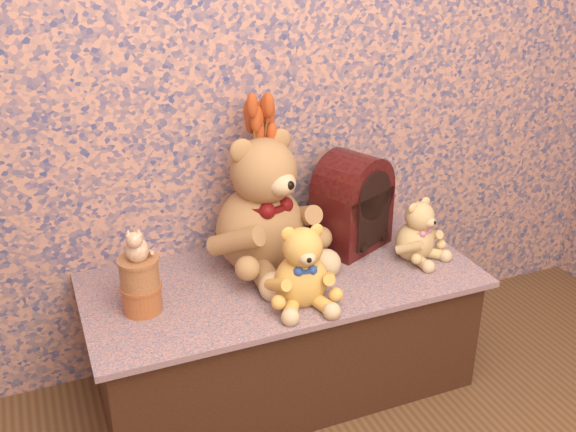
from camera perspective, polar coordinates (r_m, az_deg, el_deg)
name	(u,v)px	position (r m, az deg, el deg)	size (l,w,h in m)	color
display_shelf	(282,331)	(2.30, -0.48, -9.84)	(1.28, 0.59, 0.43)	#374B71
teddy_large	(260,196)	(2.16, -2.44, 1.74)	(0.39, 0.47, 0.49)	#99683B
teddy_medium	(301,261)	(1.99, 1.15, -3.85)	(0.22, 0.26, 0.28)	gold
teddy_small	(416,227)	(2.29, 10.90, -0.91)	(0.18, 0.22, 0.23)	tan
cathedral_radio	(352,201)	(2.32, 5.52, 1.30)	(0.25, 0.18, 0.34)	#36090B
ceramic_vase	(264,231)	(2.26, -2.06, -1.27)	(0.12, 0.12, 0.20)	tan
dried_stalks	(263,149)	(2.15, -2.18, 5.73)	(0.20, 0.20, 0.39)	#BA481D
biscuit_tin_lower	(142,298)	(2.04, -12.39, -6.89)	(0.12, 0.12, 0.08)	#C28939
biscuit_tin_upper	(139,273)	(1.99, -12.62, -4.77)	(0.11, 0.11, 0.09)	tan
cat_figurine	(136,242)	(1.95, -12.89, -2.20)	(0.08, 0.09, 0.11)	silver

